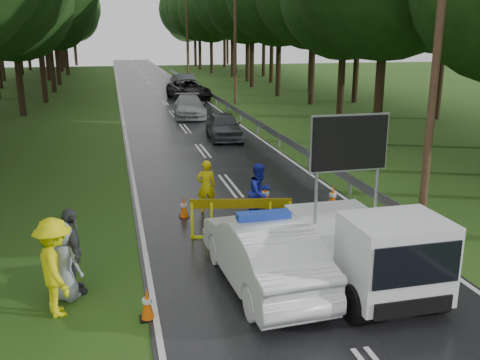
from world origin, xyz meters
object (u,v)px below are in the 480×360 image
object	(u,v)px
work_truck	(368,246)
queue_car_second	(189,107)
barrier	(241,209)
queue_car_third	(188,90)
queue_car_fourth	(184,83)
police_sedan	(263,252)
civilian	(260,192)
queue_car_first	(224,126)
officer	(206,187)

from	to	relation	value
work_truck	queue_car_second	distance (m)	24.76
barrier	queue_car_third	bearing A→B (deg)	96.05
queue_car_third	queue_car_fourth	bearing A→B (deg)	78.68
police_sedan	civilian	xyz separation A→B (m)	(1.03, 4.01, 0.09)
work_truck	queue_car_first	bearing A→B (deg)	87.87
officer	queue_car_first	size ratio (longest dim) A/B	0.41
queue_car_second	queue_car_third	xyz separation A→B (m)	(1.25, 9.40, 0.11)
barrier	queue_car_fourth	xyz separation A→B (m)	(3.40, 36.76, -0.04)
work_truck	officer	distance (m)	6.25
police_sedan	queue_car_fourth	distance (m)	39.67
queue_car_first	queue_car_third	world-z (taller)	queue_car_third
police_sedan	queue_car_second	distance (m)	24.17
queue_car_second	queue_car_third	world-z (taller)	queue_car_third
police_sedan	queue_car_second	world-z (taller)	police_sedan
police_sedan	queue_car_fourth	xyz separation A→B (m)	(3.57, 39.50, 0.04)
queue_car_first	queue_car_third	distance (m)	17.11
police_sedan	queue_car_third	world-z (taller)	police_sedan
queue_car_second	queue_car_third	distance (m)	9.49
civilian	queue_car_third	distance (m)	29.57
civilian	queue_car_second	size ratio (longest dim) A/B	0.36
queue_car_second	queue_car_fourth	world-z (taller)	queue_car_fourth
officer	queue_car_fourth	xyz separation A→B (m)	(3.91, 34.41, -0.01)
officer	queue_car_first	bearing A→B (deg)	-101.13
officer	civilian	size ratio (longest dim) A/B	0.95
queue_car_first	queue_car_second	size ratio (longest dim) A/B	0.84
work_truck	queue_car_fourth	xyz separation A→B (m)	(1.46, 40.16, -0.16)
queue_car_first	queue_car_third	xyz separation A→B (m)	(0.59, 17.10, 0.12)
officer	queue_car_second	size ratio (longest dim) A/B	0.34
barrier	officer	bearing A→B (deg)	113.84
police_sedan	queue_car_third	xyz separation A→B (m)	(3.10, 33.50, 0.04)
barrier	officer	distance (m)	2.41
officer	queue_car_second	world-z (taller)	officer
work_truck	queue_car_third	size ratio (longest dim) A/B	0.78
work_truck	queue_car_second	xyz separation A→B (m)	(-0.26, 24.76, -0.27)
barrier	queue_car_fourth	distance (m)	36.92
officer	queue_car_third	world-z (taller)	officer
queue_car_second	officer	bearing A→B (deg)	-92.27
queue_car_first	queue_car_fourth	bearing A→B (deg)	90.51
police_sedan	queue_car_third	bearing A→B (deg)	-99.22
barrier	work_truck	bearing A→B (deg)	-48.86
queue_car_fourth	police_sedan	bearing A→B (deg)	-100.46
police_sedan	barrier	world-z (taller)	police_sedan
work_truck	officer	xyz separation A→B (m)	(-2.45, 5.75, -0.15)
barrier	queue_car_second	xyz separation A→B (m)	(1.67, 21.36, -0.15)
queue_car_first	queue_car_second	distance (m)	7.72
queue_car_first	queue_car_fourth	xyz separation A→B (m)	(1.06, 23.10, 0.12)
queue_car_second	queue_car_third	bearing A→B (deg)	86.70
officer	civilian	bearing A→B (deg)	144.96
civilian	work_truck	bearing A→B (deg)	-113.81
queue_car_third	civilian	bearing A→B (deg)	-100.84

